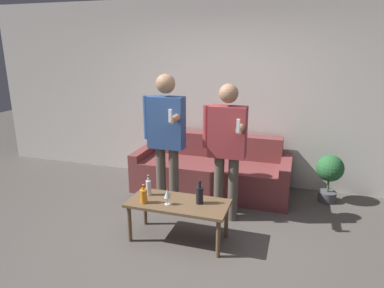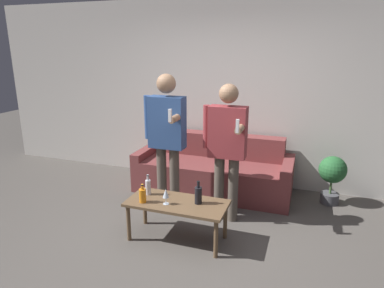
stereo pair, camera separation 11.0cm
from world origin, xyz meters
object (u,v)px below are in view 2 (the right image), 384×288
(couch, at_px, (214,171))
(bottle_orange, at_px, (143,195))
(coffee_table, at_px, (177,206))
(person_standing_right, at_px, (227,143))
(person_standing_left, at_px, (167,133))

(couch, xyz_separation_m, bottle_orange, (-0.35, -1.53, 0.23))
(couch, xyz_separation_m, coffee_table, (-0.01, -1.40, 0.10))
(person_standing_right, bearing_deg, couch, 114.96)
(coffee_table, distance_m, bottle_orange, 0.38)
(person_standing_left, bearing_deg, couch, 64.41)
(coffee_table, bearing_deg, person_standing_right, 58.48)
(bottle_orange, xyz_separation_m, person_standing_right, (0.71, 0.74, 0.44))
(person_standing_right, bearing_deg, coffee_table, -121.52)
(person_standing_left, bearing_deg, bottle_orange, -87.55)
(couch, distance_m, person_standing_left, 1.14)
(person_standing_left, bearing_deg, person_standing_right, 0.02)
(coffee_table, distance_m, person_standing_right, 0.92)
(couch, bearing_deg, bottle_orange, -102.80)
(couch, relative_size, bottle_orange, 10.85)
(bottle_orange, bearing_deg, person_standing_right, 45.88)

